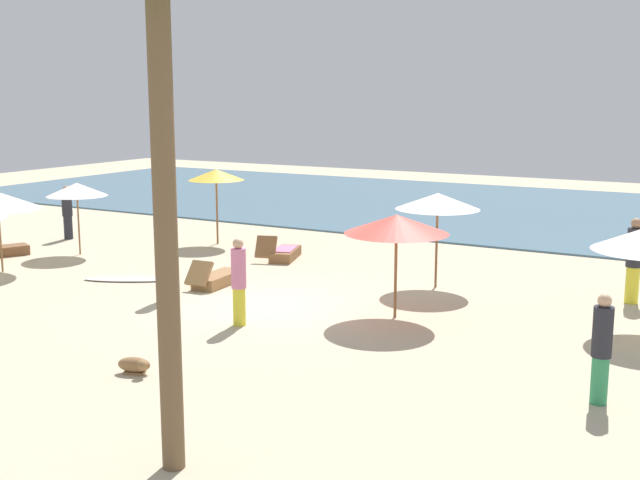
{
  "coord_description": "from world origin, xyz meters",
  "views": [
    {
      "loc": [
        9.36,
        -14.4,
        4.65
      ],
      "look_at": [
        -0.1,
        2.41,
        1.1
      ],
      "focal_mm": 44.99,
      "sensor_mm": 36.0,
      "label": 1
    }
  ],
  "objects_px": {
    "umbrella_1": "(396,224)",
    "person_4": "(239,281)",
    "person_5": "(167,262)",
    "surfboard": "(130,279)",
    "person_2": "(67,212)",
    "lounger_2": "(284,253)",
    "umbrella_7": "(216,175)",
    "lounger_1": "(0,251)",
    "lounger_0": "(216,279)",
    "umbrella_2": "(77,190)",
    "person_3": "(602,348)",
    "person_1": "(634,260)",
    "umbrella_5": "(438,201)",
    "dog": "(135,365)"
  },
  "relations": [
    {
      "from": "person_4",
      "to": "dog",
      "type": "relative_size",
      "value": 2.79
    },
    {
      "from": "lounger_1",
      "to": "lounger_2",
      "type": "height_order",
      "value": "lounger_2"
    },
    {
      "from": "lounger_1",
      "to": "person_4",
      "type": "bearing_deg",
      "value": -12.95
    },
    {
      "from": "person_4",
      "to": "surfboard",
      "type": "height_order",
      "value": "person_4"
    },
    {
      "from": "umbrella_1",
      "to": "person_4",
      "type": "height_order",
      "value": "umbrella_1"
    },
    {
      "from": "umbrella_5",
      "to": "lounger_0",
      "type": "relative_size",
      "value": 1.34
    },
    {
      "from": "person_3",
      "to": "person_5",
      "type": "relative_size",
      "value": 0.98
    },
    {
      "from": "umbrella_5",
      "to": "lounger_1",
      "type": "xyz_separation_m",
      "value": [
        -12.31,
        -2.68,
        -1.94
      ]
    },
    {
      "from": "umbrella_7",
      "to": "person_5",
      "type": "height_order",
      "value": "umbrella_7"
    },
    {
      "from": "umbrella_5",
      "to": "lounger_0",
      "type": "distance_m",
      "value": 5.69
    },
    {
      "from": "umbrella_1",
      "to": "person_5",
      "type": "bearing_deg",
      "value": -166.74
    },
    {
      "from": "umbrella_5",
      "to": "dog",
      "type": "distance_m",
      "value": 8.71
    },
    {
      "from": "lounger_0",
      "to": "person_4",
      "type": "xyz_separation_m",
      "value": [
        2.46,
        -2.52,
        0.75
      ]
    },
    {
      "from": "umbrella_1",
      "to": "dog",
      "type": "xyz_separation_m",
      "value": [
        -2.38,
        -5.3,
        -1.83
      ]
    },
    {
      "from": "umbrella_7",
      "to": "person_4",
      "type": "height_order",
      "value": "umbrella_7"
    },
    {
      "from": "person_5",
      "to": "surfboard",
      "type": "height_order",
      "value": "person_5"
    },
    {
      "from": "umbrella_1",
      "to": "person_2",
      "type": "height_order",
      "value": "umbrella_1"
    },
    {
      "from": "person_1",
      "to": "lounger_1",
      "type": "bearing_deg",
      "value": -168.37
    },
    {
      "from": "umbrella_2",
      "to": "person_3",
      "type": "xyz_separation_m",
      "value": [
        15.41,
        -4.44,
        -1.03
      ]
    },
    {
      "from": "person_4",
      "to": "dog",
      "type": "height_order",
      "value": "person_4"
    },
    {
      "from": "umbrella_1",
      "to": "person_4",
      "type": "xyz_separation_m",
      "value": [
        -2.52,
        -2.07,
        -1.06
      ]
    },
    {
      "from": "umbrella_1",
      "to": "lounger_0",
      "type": "distance_m",
      "value": 5.31
    },
    {
      "from": "umbrella_2",
      "to": "person_3",
      "type": "distance_m",
      "value": 16.07
    },
    {
      "from": "dog",
      "to": "lounger_2",
      "type": "bearing_deg",
      "value": 107.01
    },
    {
      "from": "person_4",
      "to": "surfboard",
      "type": "distance_m",
      "value": 5.14
    },
    {
      "from": "lounger_2",
      "to": "person_4",
      "type": "relative_size",
      "value": 0.97
    },
    {
      "from": "umbrella_5",
      "to": "person_4",
      "type": "distance_m",
      "value": 5.61
    },
    {
      "from": "umbrella_7",
      "to": "surfboard",
      "type": "height_order",
      "value": "umbrella_7"
    },
    {
      "from": "lounger_1",
      "to": "person_3",
      "type": "relative_size",
      "value": 1.03
    },
    {
      "from": "umbrella_5",
      "to": "person_3",
      "type": "relative_size",
      "value": 1.34
    },
    {
      "from": "person_2",
      "to": "person_4",
      "type": "xyz_separation_m",
      "value": [
        10.44,
        -5.32,
        0.05
      ]
    },
    {
      "from": "person_2",
      "to": "person_4",
      "type": "relative_size",
      "value": 0.96
    },
    {
      "from": "umbrella_2",
      "to": "person_1",
      "type": "xyz_separation_m",
      "value": [
        14.92,
        2.05,
        -0.92
      ]
    },
    {
      "from": "lounger_2",
      "to": "person_1",
      "type": "relative_size",
      "value": 0.91
    },
    {
      "from": "lounger_1",
      "to": "person_5",
      "type": "bearing_deg",
      "value": -10.91
    },
    {
      "from": "umbrella_1",
      "to": "surfboard",
      "type": "relative_size",
      "value": 0.96
    },
    {
      "from": "lounger_1",
      "to": "umbrella_5",
      "type": "bearing_deg",
      "value": 12.29
    },
    {
      "from": "person_5",
      "to": "umbrella_7",
      "type": "bearing_deg",
      "value": 117.25
    },
    {
      "from": "umbrella_5",
      "to": "surfboard",
      "type": "bearing_deg",
      "value": -156.07
    },
    {
      "from": "person_2",
      "to": "person_5",
      "type": "distance_m",
      "value": 9.02
    },
    {
      "from": "lounger_1",
      "to": "person_3",
      "type": "xyz_separation_m",
      "value": [
        17.18,
        -3.06,
        0.71
      ]
    },
    {
      "from": "lounger_1",
      "to": "person_1",
      "type": "height_order",
      "value": "person_1"
    },
    {
      "from": "lounger_0",
      "to": "lounger_1",
      "type": "bearing_deg",
      "value": -178.35
    },
    {
      "from": "umbrella_1",
      "to": "umbrella_2",
      "type": "xyz_separation_m",
      "value": [
        -10.77,
        1.61,
        -0.08
      ]
    },
    {
      "from": "person_2",
      "to": "dog",
      "type": "xyz_separation_m",
      "value": [
        10.57,
        -8.54,
        -0.72
      ]
    },
    {
      "from": "person_1",
      "to": "surfboard",
      "type": "bearing_deg",
      "value": -161.27
    },
    {
      "from": "lounger_2",
      "to": "person_1",
      "type": "bearing_deg",
      "value": -1.61
    },
    {
      "from": "lounger_2",
      "to": "person_2",
      "type": "xyz_separation_m",
      "value": [
        -7.75,
        -0.69,
        0.7
      ]
    },
    {
      "from": "umbrella_7",
      "to": "lounger_2",
      "type": "distance_m",
      "value": 3.78
    },
    {
      "from": "umbrella_1",
      "to": "lounger_2",
      "type": "distance_m",
      "value": 6.77
    }
  ]
}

